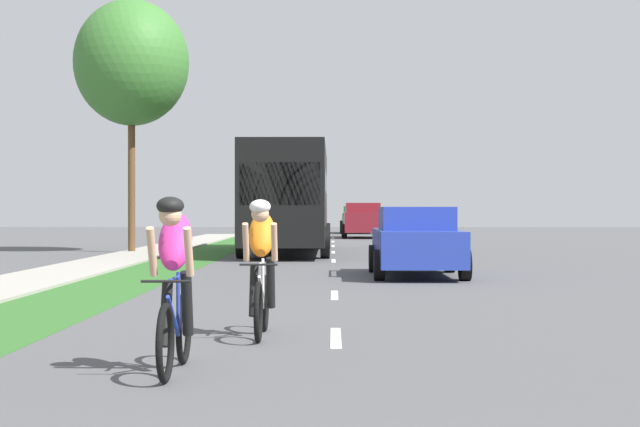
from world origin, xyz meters
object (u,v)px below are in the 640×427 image
cyclist_trailing (262,267)px  pickup_dark_green (358,220)px  street_tree_far (131,63)px  bus_black (289,194)px  suv_maroon (363,219)px  cyclist_lead (174,283)px  sedan_blue (416,241)px

cyclist_trailing → pickup_dark_green: pickup_dark_green is taller
pickup_dark_green → street_tree_far: size_ratio=0.60×
bus_black → street_tree_far: street_tree_far is taller
bus_black → suv_maroon: (3.03, 17.49, -1.03)m
cyclist_lead → street_tree_far: bearing=102.3°
sedan_blue → bus_black: bus_black is taller
sedan_blue → bus_black: (-3.31, 11.54, 1.21)m
pickup_dark_green → street_tree_far: bearing=-107.1°
cyclist_lead → street_tree_far: size_ratio=0.20×
suv_maroon → cyclist_lead: bearing=-94.1°
suv_maroon → street_tree_far: size_ratio=0.55×
cyclist_lead → pickup_dark_green: bearing=86.7°
cyclist_trailing → sedan_blue: (2.66, 10.37, -0.04)m
sedan_blue → cyclist_lead: bearing=-104.2°
cyclist_trailing → bus_black: bearing=91.7°
cyclist_trailing → street_tree_far: size_ratio=0.20×
cyclist_trailing → bus_black: size_ratio=0.15×
suv_maroon → street_tree_far: (-8.34, -17.43, 5.45)m
bus_black → suv_maroon: bus_black is taller
pickup_dark_green → bus_black: bearing=-96.4°
bus_black → street_tree_far: 6.91m
bus_black → suv_maroon: 17.78m
sedan_blue → pickup_dark_green: pickup_dark_green is taller
cyclist_trailing → suv_maroon: size_ratio=0.37×
bus_black → cyclist_trailing: bearing=-88.3°
sedan_blue → street_tree_far: 15.51m
cyclist_lead → sedan_blue: size_ratio=0.40×
cyclist_trailing → pickup_dark_green: bearing=87.2°
cyclist_lead → street_tree_far: 25.69m
suv_maroon → pickup_dark_green: suv_maroon is taller
cyclist_trailing → street_tree_far: street_tree_far is taller
cyclist_trailing → bus_black: 21.95m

